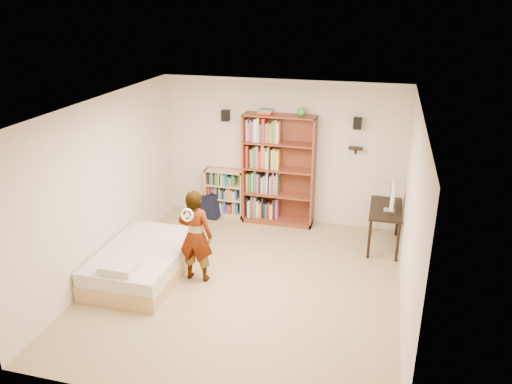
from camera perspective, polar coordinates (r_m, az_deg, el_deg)
ground at (r=7.66m, az=-1.16°, el=-10.48°), size 4.50×5.00×0.01m
room_shell at (r=6.89m, az=-1.27°, el=2.05°), size 4.52×5.02×2.71m
crown_molding at (r=6.65m, az=-1.34°, el=9.45°), size 4.50×5.00×0.06m
speaker_left at (r=9.33m, az=-3.49°, el=8.71°), size 0.14×0.12×0.20m
speaker_right at (r=8.90m, az=11.51°, el=7.70°), size 0.14×0.12×0.20m
wall_shelf at (r=9.02m, az=11.31°, el=4.94°), size 0.25×0.16×0.02m
tall_bookshelf at (r=9.25m, az=2.62°, el=2.46°), size 1.32×0.39×2.09m
low_bookshelf at (r=9.76m, az=-3.58°, el=-0.12°), size 0.76×0.28×0.94m
computer_desk at (r=8.85m, az=14.44°, el=-3.92°), size 0.53×1.06×0.72m
imac at (r=8.51m, az=15.12°, el=-0.52°), size 0.16×0.51×0.50m
daybed at (r=7.96m, az=-12.76°, el=-7.41°), size 1.24×1.90×0.56m
person at (r=7.51m, az=-6.93°, el=-5.00°), size 0.54×0.36×1.45m
wii_wheel at (r=7.09m, az=-7.88°, el=-2.62°), size 0.19×0.07×0.20m
navy_bag at (r=9.75m, az=-5.32°, el=-1.65°), size 0.40×0.30×0.48m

